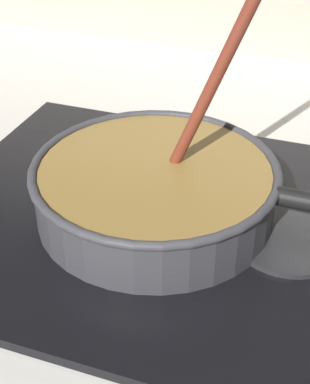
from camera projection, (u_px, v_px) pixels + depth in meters
ground at (82, 338)px, 0.60m from camera, size 2.40×1.60×0.04m
hob_plate at (155, 218)px, 0.73m from camera, size 0.56×0.48×0.01m
burner_ring at (155, 211)px, 0.72m from camera, size 0.17×0.17×0.01m
spare_burner at (288, 240)px, 0.68m from camera, size 0.13×0.13×0.01m
cooking_pan at (156, 188)px, 0.70m from camera, size 0.44×0.30×0.28m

